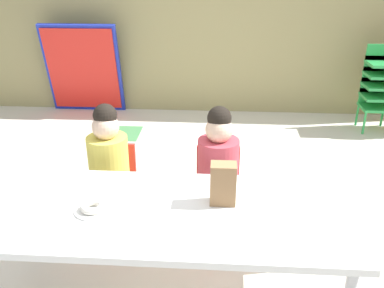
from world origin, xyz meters
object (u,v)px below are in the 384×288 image
at_px(folded_activity_table, 83,69).
at_px(donut_powdered_on_plate, 93,207).
at_px(seated_child_near_camera, 109,159).
at_px(kid_chair_green_stack, 379,84).
at_px(paper_bag_brown, 223,184).
at_px(paper_plate_near_edge, 93,210).
at_px(seated_child_middle_seat, 218,162).
at_px(craft_table, 173,218).

relative_size(folded_activity_table, donut_powdered_on_plate, 9.06).
distance_m(seated_child_near_camera, kid_chair_green_stack, 3.19).
xyz_separation_m(seated_child_near_camera, kid_chair_green_stack, (2.41, 2.09, -0.04)).
distance_m(kid_chair_green_stack, paper_bag_brown, 3.12).
bearing_deg(kid_chair_green_stack, paper_plate_near_edge, -130.17).
xyz_separation_m(seated_child_near_camera, seated_child_middle_seat, (0.71, 0.00, 0.00)).
relative_size(folded_activity_table, paper_plate_near_edge, 6.04).
bearing_deg(seated_child_near_camera, paper_bag_brown, -36.04).
distance_m(seated_child_near_camera, folded_activity_table, 2.59).
height_order(seated_child_near_camera, paper_plate_near_edge, seated_child_near_camera).
relative_size(seated_child_near_camera, paper_plate_near_edge, 5.10).
height_order(craft_table, folded_activity_table, folded_activity_table).
bearing_deg(paper_bag_brown, paper_plate_near_edge, -169.01).
height_order(seated_child_middle_seat, paper_plate_near_edge, seated_child_middle_seat).
bearing_deg(craft_table, paper_bag_brown, 18.62).
xyz_separation_m(craft_table, seated_child_middle_seat, (0.22, 0.62, 0.01)).
bearing_deg(seated_child_near_camera, kid_chair_green_stack, 40.93).
xyz_separation_m(craft_table, folded_activity_table, (-1.42, 3.04, -0.00)).
relative_size(paper_bag_brown, paper_plate_near_edge, 1.22).
relative_size(seated_child_middle_seat, kid_chair_green_stack, 1.00).
bearing_deg(folded_activity_table, donut_powdered_on_plate, -71.64).
distance_m(seated_child_near_camera, paper_plate_near_edge, 0.66).
distance_m(folded_activity_table, donut_powdered_on_plate, 3.24).
distance_m(folded_activity_table, paper_bag_brown, 3.39).
distance_m(kid_chair_green_stack, paper_plate_near_edge, 3.60).
height_order(paper_plate_near_edge, donut_powdered_on_plate, donut_powdered_on_plate).
bearing_deg(kid_chair_green_stack, paper_bag_brown, -122.61).
height_order(seated_child_near_camera, paper_bag_brown, seated_child_near_camera).
distance_m(seated_child_near_camera, seated_child_middle_seat, 0.71).
height_order(craft_table, seated_child_middle_seat, seated_child_middle_seat).
relative_size(seated_child_middle_seat, paper_plate_near_edge, 5.10).
height_order(folded_activity_table, paper_plate_near_edge, folded_activity_table).
height_order(craft_table, kid_chair_green_stack, kid_chair_green_stack).
bearing_deg(seated_child_near_camera, seated_child_middle_seat, 0.00).
xyz_separation_m(seated_child_middle_seat, donut_powdered_on_plate, (-0.61, -0.66, 0.06)).
distance_m(craft_table, seated_child_near_camera, 0.78).
xyz_separation_m(paper_bag_brown, donut_powdered_on_plate, (-0.64, -0.12, -0.08)).
relative_size(kid_chair_green_stack, paper_plate_near_edge, 5.11).
relative_size(craft_table, seated_child_near_camera, 1.92).
height_order(kid_chair_green_stack, folded_activity_table, folded_activity_table).
height_order(folded_activity_table, paper_bag_brown, folded_activity_table).
height_order(seated_child_middle_seat, kid_chair_green_stack, seated_child_middle_seat).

